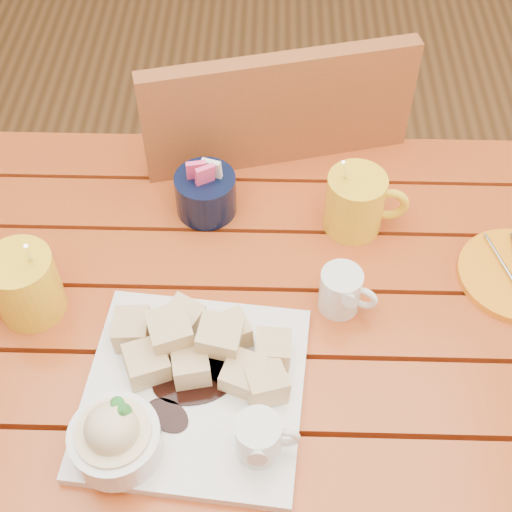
{
  "coord_description": "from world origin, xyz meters",
  "views": [
    {
      "loc": [
        0.07,
        -0.57,
        1.6
      ],
      "look_at": [
        0.05,
        0.06,
        0.82
      ],
      "focal_mm": 50.0,
      "sensor_mm": 36.0,
      "label": 1
    }
  ],
  "objects_px": {
    "coffee_mug_right": "(357,202)",
    "coffee_mug_left": "(23,284)",
    "table": "(220,359)",
    "chair_far": "(262,196)",
    "dessert_plate": "(180,394)"
  },
  "relations": [
    {
      "from": "coffee_mug_left",
      "to": "coffee_mug_right",
      "type": "distance_m",
      "value": 0.51
    },
    {
      "from": "coffee_mug_left",
      "to": "chair_far",
      "type": "distance_m",
      "value": 0.61
    },
    {
      "from": "coffee_mug_right",
      "to": "coffee_mug_left",
      "type": "bearing_deg",
      "value": -157.74
    },
    {
      "from": "table",
      "to": "dessert_plate",
      "type": "bearing_deg",
      "value": -105.93
    },
    {
      "from": "dessert_plate",
      "to": "table",
      "type": "bearing_deg",
      "value": 74.07
    },
    {
      "from": "dessert_plate",
      "to": "coffee_mug_right",
      "type": "relative_size",
      "value": 2.05
    },
    {
      "from": "dessert_plate",
      "to": "coffee_mug_left",
      "type": "relative_size",
      "value": 1.95
    },
    {
      "from": "coffee_mug_right",
      "to": "chair_far",
      "type": "xyz_separation_m",
      "value": [
        -0.15,
        0.27,
        -0.27
      ]
    },
    {
      "from": "table",
      "to": "dessert_plate",
      "type": "height_order",
      "value": "dessert_plate"
    },
    {
      "from": "table",
      "to": "coffee_mug_left",
      "type": "distance_m",
      "value": 0.32
    },
    {
      "from": "dessert_plate",
      "to": "coffee_mug_left",
      "type": "bearing_deg",
      "value": 146.65
    },
    {
      "from": "table",
      "to": "chair_far",
      "type": "xyz_separation_m",
      "value": [
        0.06,
        0.46,
        -0.11
      ]
    },
    {
      "from": "coffee_mug_left",
      "to": "coffee_mug_right",
      "type": "relative_size",
      "value": 1.05
    },
    {
      "from": "table",
      "to": "chair_far",
      "type": "height_order",
      "value": "chair_far"
    },
    {
      "from": "coffee_mug_right",
      "to": "chair_far",
      "type": "bearing_deg",
      "value": 121.58
    }
  ]
}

